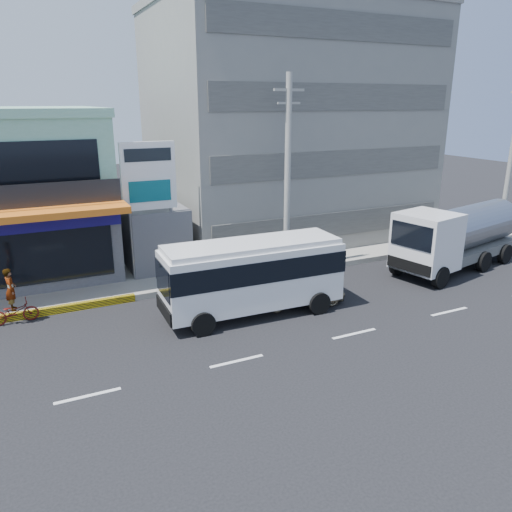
{
  "coord_description": "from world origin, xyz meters",
  "views": [
    {
      "loc": [
        -6.07,
        -14.31,
        8.7
      ],
      "look_at": [
        2.89,
        4.51,
        2.2
      ],
      "focal_mm": 35.0,
      "sensor_mm": 36.0,
      "label": 1
    }
  ],
  "objects_px": {
    "utility_pole_near": "(287,176)",
    "utility_pole_far": "(511,160)",
    "minibus": "(252,271)",
    "satellite_dish": "(152,204)",
    "concrete_building": "(285,128)",
    "motorcycle_rider": "(13,305)",
    "tanker_truck": "(456,236)",
    "sedan": "(296,288)",
    "billboard": "(149,184)"
  },
  "relations": [
    {
      "from": "concrete_building",
      "to": "utility_pole_far",
      "type": "height_order",
      "value": "concrete_building"
    },
    {
      "from": "utility_pole_near",
      "to": "minibus",
      "type": "relative_size",
      "value": 1.31
    },
    {
      "from": "tanker_truck",
      "to": "satellite_dish",
      "type": "bearing_deg",
      "value": 155.02
    },
    {
      "from": "billboard",
      "to": "sedan",
      "type": "relative_size",
      "value": 1.58
    },
    {
      "from": "tanker_truck",
      "to": "motorcycle_rider",
      "type": "distance_m",
      "value": 21.63
    },
    {
      "from": "utility_pole_near",
      "to": "tanker_truck",
      "type": "height_order",
      "value": "utility_pole_near"
    },
    {
      "from": "sedan",
      "to": "motorcycle_rider",
      "type": "distance_m",
      "value": 11.82
    },
    {
      "from": "sedan",
      "to": "utility_pole_near",
      "type": "bearing_deg",
      "value": -13.6
    },
    {
      "from": "sedan",
      "to": "motorcycle_rider",
      "type": "xyz_separation_m",
      "value": [
        -11.4,
        3.13,
        0.03
      ]
    },
    {
      "from": "utility_pole_near",
      "to": "tanker_truck",
      "type": "bearing_deg",
      "value": -20.37
    },
    {
      "from": "concrete_building",
      "to": "satellite_dish",
      "type": "distance_m",
      "value": 11.3
    },
    {
      "from": "concrete_building",
      "to": "motorcycle_rider",
      "type": "distance_m",
      "value": 19.82
    },
    {
      "from": "satellite_dish",
      "to": "minibus",
      "type": "distance_m",
      "value": 7.99
    },
    {
      "from": "utility_pole_far",
      "to": "minibus",
      "type": "xyz_separation_m",
      "value": [
        -19.75,
        -3.89,
        -3.26
      ]
    },
    {
      "from": "sedan",
      "to": "motorcycle_rider",
      "type": "relative_size",
      "value": 1.85
    },
    {
      "from": "utility_pole_near",
      "to": "sedan",
      "type": "bearing_deg",
      "value": -112.33
    },
    {
      "from": "satellite_dish",
      "to": "utility_pole_far",
      "type": "height_order",
      "value": "utility_pole_far"
    },
    {
      "from": "utility_pole_near",
      "to": "tanker_truck",
      "type": "distance_m",
      "value": 9.67
    },
    {
      "from": "utility_pole_far",
      "to": "sedan",
      "type": "bearing_deg",
      "value": -168.0
    },
    {
      "from": "utility_pole_near",
      "to": "minibus",
      "type": "distance_m",
      "value": 6.31
    },
    {
      "from": "satellite_dish",
      "to": "utility_pole_near",
      "type": "xyz_separation_m",
      "value": [
        6.0,
        -3.6,
        1.57
      ]
    },
    {
      "from": "minibus",
      "to": "sedan",
      "type": "relative_size",
      "value": 1.75
    },
    {
      "from": "utility_pole_near",
      "to": "satellite_dish",
      "type": "bearing_deg",
      "value": 149.04
    },
    {
      "from": "minibus",
      "to": "sedan",
      "type": "xyz_separation_m",
      "value": [
        2.22,
        0.16,
        -1.15
      ]
    },
    {
      "from": "billboard",
      "to": "minibus",
      "type": "xyz_separation_m",
      "value": [
        2.75,
        -5.69,
        -3.03
      ]
    },
    {
      "from": "billboard",
      "to": "tanker_truck",
      "type": "xyz_separation_m",
      "value": [
        15.02,
        -4.96,
        -3.09
      ]
    },
    {
      "from": "concrete_building",
      "to": "tanker_truck",
      "type": "xyz_separation_m",
      "value": [
        4.52,
        -10.76,
        -5.16
      ]
    },
    {
      "from": "billboard",
      "to": "utility_pole_far",
      "type": "xyz_separation_m",
      "value": [
        22.5,
        -1.8,
        0.22
      ]
    },
    {
      "from": "utility_pole_near",
      "to": "sedan",
      "type": "distance_m",
      "value": 5.97
    },
    {
      "from": "utility_pole_far",
      "to": "tanker_truck",
      "type": "bearing_deg",
      "value": -157.08
    },
    {
      "from": "utility_pole_near",
      "to": "tanker_truck",
      "type": "relative_size",
      "value": 1.11
    },
    {
      "from": "utility_pole_far",
      "to": "sedan",
      "type": "height_order",
      "value": "utility_pole_far"
    },
    {
      "from": "concrete_building",
      "to": "minibus",
      "type": "xyz_separation_m",
      "value": [
        -7.75,
        -11.49,
        -5.11
      ]
    },
    {
      "from": "satellite_dish",
      "to": "minibus",
      "type": "bearing_deg",
      "value": -73.28
    },
    {
      "from": "satellite_dish",
      "to": "utility_pole_far",
      "type": "bearing_deg",
      "value": -9.29
    },
    {
      "from": "minibus",
      "to": "sedan",
      "type": "height_order",
      "value": "minibus"
    },
    {
      "from": "tanker_truck",
      "to": "utility_pole_far",
      "type": "bearing_deg",
      "value": 22.92
    },
    {
      "from": "minibus",
      "to": "satellite_dish",
      "type": "bearing_deg",
      "value": 106.72
    },
    {
      "from": "satellite_dish",
      "to": "tanker_truck",
      "type": "bearing_deg",
      "value": -24.98
    },
    {
      "from": "concrete_building",
      "to": "utility_pole_near",
      "type": "distance_m",
      "value": 8.79
    },
    {
      "from": "utility_pole_far",
      "to": "utility_pole_near",
      "type": "bearing_deg",
      "value": 180.0
    },
    {
      "from": "concrete_building",
      "to": "minibus",
      "type": "bearing_deg",
      "value": -124.02
    },
    {
      "from": "billboard",
      "to": "motorcycle_rider",
      "type": "distance_m",
      "value": 8.02
    },
    {
      "from": "concrete_building",
      "to": "tanker_truck",
      "type": "height_order",
      "value": "concrete_building"
    },
    {
      "from": "satellite_dish",
      "to": "utility_pole_far",
      "type": "xyz_separation_m",
      "value": [
        22.0,
        -3.6,
        1.57
      ]
    },
    {
      "from": "utility_pole_near",
      "to": "sedan",
      "type": "relative_size",
      "value": 2.29
    },
    {
      "from": "sedan",
      "to": "concrete_building",
      "type": "bearing_deg",
      "value": -17.3
    },
    {
      "from": "billboard",
      "to": "concrete_building",
      "type": "bearing_deg",
      "value": 28.92
    },
    {
      "from": "utility_pole_near",
      "to": "utility_pole_far",
      "type": "xyz_separation_m",
      "value": [
        16.0,
        0.0,
        0.0
      ]
    },
    {
      "from": "utility_pole_far",
      "to": "tanker_truck",
      "type": "height_order",
      "value": "utility_pole_far"
    }
  ]
}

